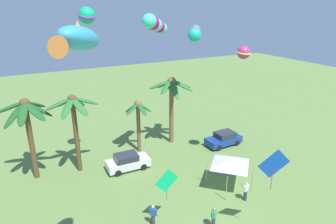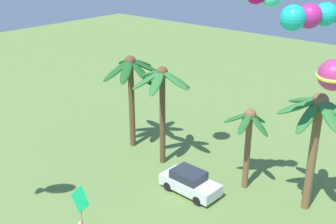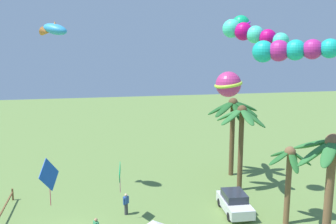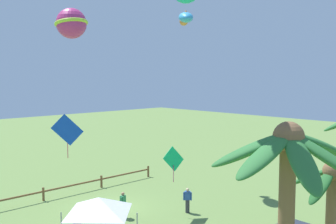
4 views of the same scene
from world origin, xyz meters
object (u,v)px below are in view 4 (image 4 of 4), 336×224
at_px(palm_tree_3, 332,200).
at_px(festival_tent, 99,205).
at_px(spectator_1, 123,205).
at_px(kite_ball_2, 71,23).
at_px(kite_diamond_0, 173,159).
at_px(kite_diamond_6, 67,130).
at_px(kite_fish_5, 186,18).
at_px(palm_tree_0, 287,177).
at_px(spectator_0, 188,200).

height_order(palm_tree_3, festival_tent, palm_tree_3).
bearing_deg(spectator_1, kite_ball_2, 41.33).
height_order(spectator_1, kite_diamond_0, kite_diamond_0).
height_order(kite_ball_2, kite_diamond_6, kite_ball_2).
bearing_deg(kite_diamond_0, kite_fish_5, -142.00).
relative_size(festival_tent, kite_diamond_6, 1.06).
height_order(palm_tree_0, spectator_0, palm_tree_0).
distance_m(palm_tree_0, kite_diamond_0, 13.38).
distance_m(palm_tree_0, kite_diamond_6, 15.51).
bearing_deg(palm_tree_3, palm_tree_0, 5.24).
height_order(palm_tree_3, spectator_1, palm_tree_3).
relative_size(spectator_0, kite_diamond_6, 0.59).
xyz_separation_m(spectator_1, kite_ball_2, (6.75, 5.94, 9.74)).
height_order(festival_tent, kite_fish_5, kite_fish_5).
height_order(spectator_1, festival_tent, festival_tent).
xyz_separation_m(spectator_1, kite_diamond_6, (2.37, -2.30, 4.57)).
bearing_deg(palm_tree_0, spectator_1, -106.53).
height_order(palm_tree_0, spectator_1, palm_tree_0).
xyz_separation_m(palm_tree_0, kite_fish_5, (-12.21, -15.85, 7.49)).
relative_size(palm_tree_0, palm_tree_3, 1.33).
xyz_separation_m(festival_tent, kite_ball_2, (2.82, 2.65, 8.09)).
bearing_deg(kite_ball_2, kite_diamond_6, -117.97).
relative_size(kite_diamond_0, kite_ball_2, 1.78).
bearing_deg(spectator_1, kite_diamond_6, -44.09).
relative_size(kite_ball_2, kite_diamond_6, 0.48).
bearing_deg(kite_ball_2, palm_tree_3, 135.16).
height_order(spectator_0, kite_ball_2, kite_ball_2).
distance_m(palm_tree_3, spectator_0, 11.62).
relative_size(palm_tree_0, kite_diamond_6, 2.72).
bearing_deg(spectator_0, spectator_1, -31.10).
xyz_separation_m(palm_tree_0, kite_diamond_0, (-6.57, -11.45, -2.18)).
bearing_deg(spectator_1, spectator_0, 148.90).
xyz_separation_m(kite_ball_2, kite_fish_5, (-15.06, -8.66, 2.60)).
height_order(palm_tree_3, kite_fish_5, kite_fish_5).
distance_m(kite_diamond_0, kite_diamond_6, 6.71).
bearing_deg(kite_diamond_6, spectator_0, 143.10).
bearing_deg(kite_fish_5, spectator_1, 18.13).
bearing_deg(festival_tent, spectator_0, -171.06).
distance_m(palm_tree_0, spectator_1, 14.53).
bearing_deg(kite_ball_2, spectator_0, -159.56).
relative_size(palm_tree_3, kite_ball_2, 4.25).
height_order(palm_tree_0, palm_tree_3, palm_tree_0).
bearing_deg(kite_fish_5, kite_ball_2, 29.89).
bearing_deg(kite_diamond_0, kite_diamond_6, -38.24).
bearing_deg(palm_tree_0, palm_tree_3, -174.76).
xyz_separation_m(spectator_0, kite_ball_2, (10.25, 3.82, 9.74)).
bearing_deg(palm_tree_3, spectator_0, -107.64).
height_order(palm_tree_0, kite_fish_5, kite_fish_5).
bearing_deg(festival_tent, kite_ball_2, 43.21).
relative_size(festival_tent, kite_diamond_0, 1.25).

